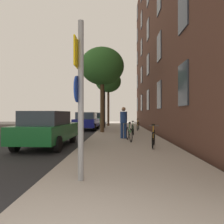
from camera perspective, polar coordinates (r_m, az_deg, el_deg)
name	(u,v)px	position (r m, az deg, el deg)	size (l,w,h in m)	color
ground_plane	(80,132)	(17.11, -8.79, -5.51)	(41.80, 41.80, 0.00)	#332D28
road_asphalt	(55,132)	(17.60, -15.56, -5.34)	(7.00, 38.00, 0.01)	#232326
sidewalk	(123,131)	(16.84, 3.06, -5.39)	(4.20, 38.00, 0.12)	#9E9389
building_facade	(156,25)	(17.95, 12.09, 22.41)	(0.56, 27.00, 16.94)	#513328
sign_post	(80,91)	(4.44, -8.91, 5.64)	(0.15, 0.60, 3.38)	gray
traffic_light	(104,102)	(20.32, -2.33, 2.67)	(0.43, 0.24, 3.64)	black
tree_near	(102,67)	(15.98, -2.72, 12.39)	(3.30, 3.30, 6.38)	#4C3823
tree_far	(108,82)	(23.95, -1.03, 8.34)	(2.92, 2.92, 6.32)	brown
bicycle_0	(153,138)	(8.90, 11.38, -7.03)	(0.54, 1.66, 0.97)	black
bicycle_1	(129,134)	(10.62, 4.75, -5.96)	(0.42, 1.69, 0.97)	black
bicycle_2	(133,129)	(13.89, 5.74, -4.73)	(0.42, 1.67, 0.92)	black
bicycle_3	(138,126)	(17.16, 7.21, -3.81)	(0.50, 1.70, 0.98)	black
pedestrian_0	(124,120)	(11.70, 3.23, -2.35)	(0.51, 0.51, 1.77)	navy
car_0	(47,128)	(9.88, -17.42, -4.36)	(2.01, 4.27, 1.62)	#19662D
car_1	(87,121)	(19.08, -6.95, -2.44)	(1.97, 4.25, 1.62)	navy
car_2	(96,119)	(26.26, -4.33, -1.88)	(1.94, 4.33, 1.62)	#19662D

